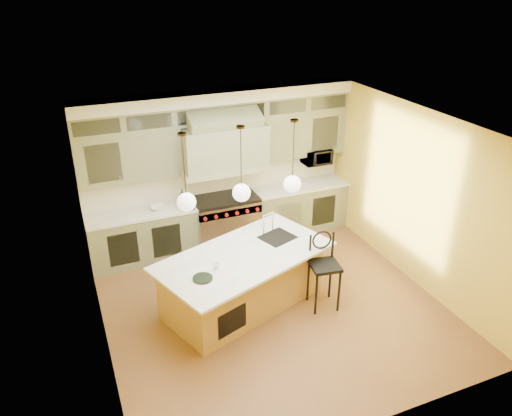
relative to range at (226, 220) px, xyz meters
name	(u,v)px	position (x,y,z in m)	size (l,w,h in m)	color
floor	(272,305)	(0.00, -2.14, -0.49)	(5.00, 5.00, 0.00)	brown
ceiling	(275,126)	(0.00, -2.14, 2.41)	(5.00, 5.00, 0.00)	white
wall_back	(218,166)	(0.00, 0.36, 0.96)	(5.00, 5.00, 0.00)	gold
wall_front	(373,328)	(0.00, -4.64, 0.96)	(5.00, 5.00, 0.00)	gold
wall_left	(94,259)	(-2.50, -2.14, 0.96)	(5.00, 5.00, 0.00)	gold
wall_right	(414,196)	(2.50, -2.14, 0.96)	(5.00, 5.00, 0.00)	gold
back_cabinetry	(223,172)	(0.00, 0.09, 0.94)	(5.00, 0.77, 2.90)	gray
range	(226,220)	(0.00, 0.00, 0.00)	(1.20, 0.74, 0.96)	silver
kitchen_island	(243,278)	(-0.39, -1.93, -0.02)	(2.94, 2.18, 1.35)	#A17839
counter_stool	(324,266)	(0.74, -2.41, 0.22)	(0.49, 0.49, 1.23)	black
microwave	(317,156)	(1.95, 0.11, 0.96)	(0.54, 0.37, 0.30)	black
oil_bottle_a	(182,197)	(-0.80, 0.01, 0.61)	(0.12, 0.12, 0.30)	black
oil_bottle_b	(191,204)	(-0.70, -0.22, 0.56)	(0.09, 0.09, 0.20)	black
fruit_bowl	(158,208)	(-1.24, 0.01, 0.49)	(0.26, 0.26, 0.06)	white
cup	(217,266)	(-0.89, -2.17, 0.48)	(0.09, 0.09, 0.09)	white
pendant_left	(186,200)	(-1.20, -1.93, 1.46)	(0.26, 0.26, 1.11)	#2D2319
pendant_center	(241,191)	(-0.40, -1.93, 1.46)	(0.26, 0.26, 1.11)	#2D2319
pendant_right	(292,182)	(0.40, -1.93, 1.46)	(0.26, 0.26, 1.11)	#2D2319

